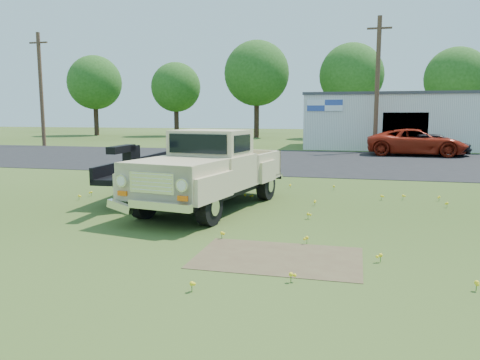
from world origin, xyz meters
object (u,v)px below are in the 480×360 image
red_pickup (416,142)px  dark_sedan (435,144)px  flatbed_trailer (167,166)px  vintage_pickup_truck (211,169)px

red_pickup → dark_sedan: size_ratio=1.43×
flatbed_trailer → red_pickup: (9.63, 16.85, -0.08)m
vintage_pickup_truck → flatbed_trailer: size_ratio=0.91×
red_pickup → dark_sedan: bearing=-71.5°
flatbed_trailer → vintage_pickup_truck: bearing=-45.7°
vintage_pickup_truck → red_pickup: (7.48, 18.85, -0.26)m
vintage_pickup_truck → dark_sedan: bearing=76.0°
dark_sedan → red_pickup: bearing=109.7°
vintage_pickup_truck → red_pickup: bearing=78.6°
red_pickup → vintage_pickup_truck: bearing=160.3°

